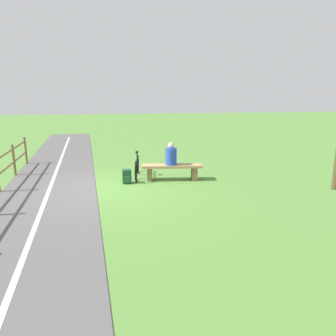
# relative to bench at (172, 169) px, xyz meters

# --- Properties ---
(ground_plane) EXTENTS (80.00, 80.00, 0.00)m
(ground_plane) POSITION_rel_bench_xyz_m (2.10, 0.56, -0.35)
(ground_plane) COLOR #548438
(paved_path) EXTENTS (5.11, 36.09, 0.02)m
(paved_path) POSITION_rel_bench_xyz_m (3.35, 4.56, -0.34)
(paved_path) COLOR #565454
(paved_path) RESTS_ON ground_plane
(path_centre_line) EXTENTS (2.37, 31.93, 0.00)m
(path_centre_line) POSITION_rel_bench_xyz_m (3.35, 4.56, -0.33)
(path_centre_line) COLOR silver
(path_centre_line) RESTS_ON paved_path
(bench) EXTENTS (1.93, 0.69, 0.50)m
(bench) POSITION_rel_bench_xyz_m (0.00, 0.00, 0.00)
(bench) COLOR #A88456
(bench) RESTS_ON ground_plane
(person_seated) EXTENTS (0.41, 0.41, 0.71)m
(person_seated) POSITION_rel_bench_xyz_m (0.04, -0.01, 0.45)
(person_seated) COLOR #2847B7
(person_seated) RESTS_ON bench
(bicycle) EXTENTS (0.29, 1.70, 0.83)m
(bicycle) POSITION_rel_bench_xyz_m (1.06, -0.59, -0.00)
(bicycle) COLOR black
(bicycle) RESTS_ON ground_plane
(backpack) EXTENTS (0.27, 0.29, 0.43)m
(backpack) POSITION_rel_bench_xyz_m (1.43, 0.10, -0.14)
(backpack) COLOR #1E4C2D
(backpack) RESTS_ON ground_plane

